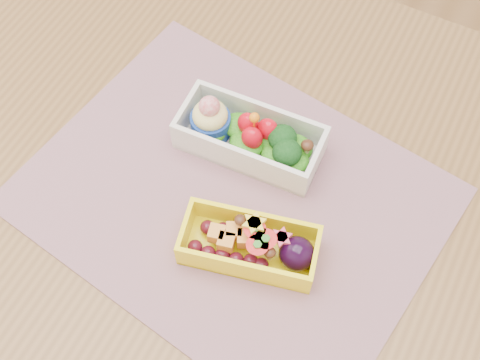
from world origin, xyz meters
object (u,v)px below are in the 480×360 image
at_px(bento_yellow, 252,245).
at_px(table, 222,233).
at_px(placemat, 232,197).
at_px(bento_white, 249,137).

bearing_deg(bento_yellow, table, 131.36).
xyz_separation_m(table, bento_yellow, (0.07, -0.05, 0.12)).
height_order(placemat, bento_white, bento_white).
bearing_deg(bento_yellow, placemat, 120.94).
xyz_separation_m(bento_white, bento_yellow, (0.07, -0.12, -0.00)).
distance_m(placemat, bento_yellow, 0.08).
distance_m(placemat, bento_white, 0.08).
relative_size(table, bento_white, 6.69).
height_order(table, bento_yellow, bento_yellow).
bearing_deg(placemat, bento_white, 101.19).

